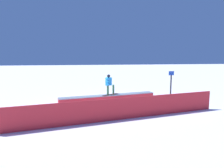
# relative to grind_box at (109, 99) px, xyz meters

# --- Properties ---
(ground_plane) EXTENTS (120.00, 120.00, 0.00)m
(ground_plane) POSITION_rel_grind_box_xyz_m (0.00, 0.00, -0.23)
(ground_plane) COLOR white
(grind_box) EXTENTS (6.93, 1.99, 0.50)m
(grind_box) POSITION_rel_grind_box_xyz_m (0.00, 0.00, 0.00)
(grind_box) COLOR red
(grind_box) RESTS_ON ground_plane
(snowboarder) EXTENTS (1.35, 1.04, 1.46)m
(snowboarder) POSITION_rel_grind_box_xyz_m (-0.04, 0.05, 1.07)
(snowboarder) COLOR black
(snowboarder) RESTS_ON grind_box
(safety_fence) EXTENTS (11.45, 2.32, 1.12)m
(safety_fence) POSITION_rel_grind_box_xyz_m (0.00, 4.15, 0.33)
(safety_fence) COLOR red
(safety_fence) RESTS_ON ground_plane
(trail_marker) EXTENTS (0.40, 0.10, 2.12)m
(trail_marker) POSITION_rel_grind_box_xyz_m (-4.66, 0.02, 0.90)
(trail_marker) COLOR #262628
(trail_marker) RESTS_ON ground_plane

